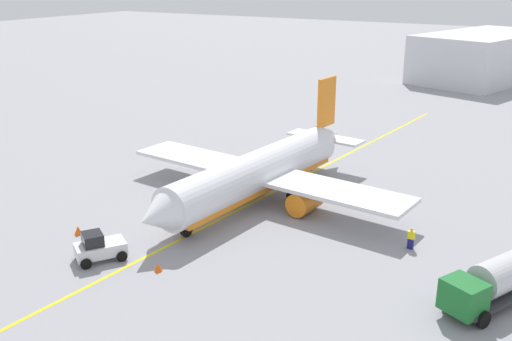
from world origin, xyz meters
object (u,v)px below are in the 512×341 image
Objects in this scene: refueling_worker at (411,239)px; safety_cone_nose at (78,230)px; airplane at (259,172)px; safety_cone_wingtip at (158,267)px; pushback_tug at (99,247)px; fuel_tanker at (508,275)px.

refueling_worker reaches higher than safety_cone_nose.
airplane is at bearing -100.89° from refueling_worker.
pushback_tug is at bearing -80.92° from safety_cone_wingtip.
refueling_worker is 26.52m from safety_cone_nose.
fuel_tanker is 32.32m from safety_cone_nose.
airplane is 17.51× the size of refueling_worker.
refueling_worker is (2.93, 15.22, -1.88)m from airplane.
airplane reaches higher than fuel_tanker.
safety_cone_nose is (-2.30, -4.66, -0.64)m from pushback_tug.
airplane is 17.01m from pushback_tug.
airplane is 40.37× the size of safety_cone_nose.
refueling_worker is at bearing 124.82° from pushback_tug.
pushback_tug is at bearing -55.18° from refueling_worker.
fuel_tanker is 17.01× the size of safety_cone_wingtip.
safety_cone_wingtip is (-0.78, 4.91, -0.68)m from pushback_tug.
airplane reaches higher than safety_cone_wingtip.
fuel_tanker is at bearing 72.95° from airplane.
refueling_worker is 2.61× the size of safety_cone_wingtip.
refueling_worker is at bearing 131.26° from safety_cone_wingtip.
pushback_tug is 5.02m from safety_cone_wingtip.
pushback_tug is 5.54× the size of safety_cone_nose.
pushback_tug is 6.28× the size of safety_cone_wingtip.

